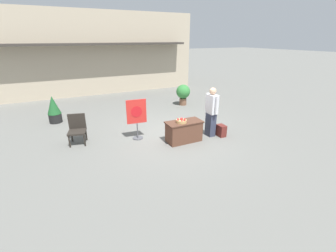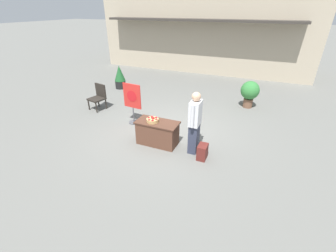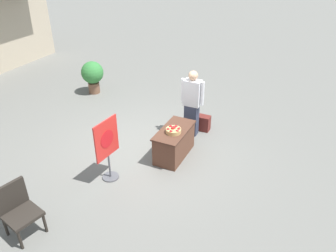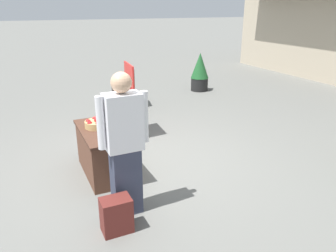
{
  "view_description": "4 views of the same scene",
  "coord_description": "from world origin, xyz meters",
  "px_view_note": "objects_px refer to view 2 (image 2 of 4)",
  "views": [
    {
      "loc": [
        -3.52,
        -6.88,
        3.35
      ],
      "look_at": [
        -0.51,
        -0.67,
        0.62
      ],
      "focal_mm": 24.0,
      "sensor_mm": 36.0,
      "label": 1
    },
    {
      "loc": [
        2.59,
        -5.92,
        3.64
      ],
      "look_at": [
        0.4,
        -0.78,
        0.67
      ],
      "focal_mm": 24.0,
      "sensor_mm": 36.0,
      "label": 2
    },
    {
      "loc": [
        -5.86,
        -3.4,
        4.56
      ],
      "look_at": [
        0.46,
        -0.4,
        0.51
      ],
      "focal_mm": 35.0,
      "sensor_mm": 36.0,
      "label": 3
    },
    {
      "loc": [
        4.56,
        -1.76,
        2.44
      ],
      "look_at": [
        0.62,
        0.06,
        0.84
      ],
      "focal_mm": 35.0,
      "sensor_mm": 36.0,
      "label": 4
    }
  ],
  "objects_px": {
    "apple_basket": "(153,120)",
    "potted_plant_near_left": "(250,92)",
    "backpack": "(202,152)",
    "potted_plant_far_left": "(120,77)",
    "poster_board": "(132,101)",
    "patio_chair": "(98,96)",
    "person_visitor": "(195,123)",
    "display_table": "(158,133)"
  },
  "relations": [
    {
      "from": "poster_board",
      "to": "potted_plant_near_left",
      "type": "relative_size",
      "value": 1.31
    },
    {
      "from": "display_table",
      "to": "backpack",
      "type": "xyz_separation_m",
      "value": [
        1.43,
        -0.22,
        -0.15
      ]
    },
    {
      "from": "display_table",
      "to": "potted_plant_far_left",
      "type": "distance_m",
      "value": 5.61
    },
    {
      "from": "person_visitor",
      "to": "patio_chair",
      "type": "height_order",
      "value": "person_visitor"
    },
    {
      "from": "patio_chair",
      "to": "person_visitor",
      "type": "bearing_deg",
      "value": 84.71
    },
    {
      "from": "person_visitor",
      "to": "poster_board",
      "type": "distance_m",
      "value": 2.63
    },
    {
      "from": "backpack",
      "to": "patio_chair",
      "type": "distance_m",
      "value": 5.01
    },
    {
      "from": "person_visitor",
      "to": "poster_board",
      "type": "bearing_deg",
      "value": -20.37
    },
    {
      "from": "backpack",
      "to": "potted_plant_far_left",
      "type": "xyz_separation_m",
      "value": [
        -5.38,
        4.19,
        0.37
      ]
    },
    {
      "from": "apple_basket",
      "to": "potted_plant_far_left",
      "type": "height_order",
      "value": "potted_plant_far_left"
    },
    {
      "from": "person_visitor",
      "to": "potted_plant_far_left",
      "type": "height_order",
      "value": "person_visitor"
    },
    {
      "from": "person_visitor",
      "to": "patio_chair",
      "type": "bearing_deg",
      "value": -18.79
    },
    {
      "from": "display_table",
      "to": "backpack",
      "type": "relative_size",
      "value": 2.95
    },
    {
      "from": "backpack",
      "to": "patio_chair",
      "type": "relative_size",
      "value": 0.43
    },
    {
      "from": "person_visitor",
      "to": "patio_chair",
      "type": "xyz_separation_m",
      "value": [
        -4.38,
        1.45,
        -0.37
      ]
    },
    {
      "from": "person_visitor",
      "to": "backpack",
      "type": "bearing_deg",
      "value": 144.16
    },
    {
      "from": "poster_board",
      "to": "potted_plant_near_left",
      "type": "height_order",
      "value": "poster_board"
    },
    {
      "from": "apple_basket",
      "to": "poster_board",
      "type": "relative_size",
      "value": 0.24
    },
    {
      "from": "patio_chair",
      "to": "potted_plant_far_left",
      "type": "relative_size",
      "value": 0.87
    },
    {
      "from": "potted_plant_far_left",
      "to": "apple_basket",
      "type": "bearing_deg",
      "value": -46.34
    },
    {
      "from": "potted_plant_near_left",
      "to": "potted_plant_far_left",
      "type": "relative_size",
      "value": 0.95
    },
    {
      "from": "apple_basket",
      "to": "poster_board",
      "type": "xyz_separation_m",
      "value": [
        -1.23,
        0.94,
        0.03
      ]
    },
    {
      "from": "apple_basket",
      "to": "potted_plant_near_left",
      "type": "xyz_separation_m",
      "value": [
        2.32,
        3.99,
        -0.12
      ]
    },
    {
      "from": "display_table",
      "to": "person_visitor",
      "type": "distance_m",
      "value": 1.23
    },
    {
      "from": "patio_chair",
      "to": "apple_basket",
      "type": "bearing_deg",
      "value": 77.57
    },
    {
      "from": "display_table",
      "to": "person_visitor",
      "type": "xyz_separation_m",
      "value": [
        1.11,
        0.01,
        0.55
      ]
    },
    {
      "from": "display_table",
      "to": "potted_plant_far_left",
      "type": "height_order",
      "value": "potted_plant_far_left"
    },
    {
      "from": "apple_basket",
      "to": "potted_plant_near_left",
      "type": "bearing_deg",
      "value": 59.78
    },
    {
      "from": "poster_board",
      "to": "person_visitor",
      "type": "bearing_deg",
      "value": 75.44
    },
    {
      "from": "display_table",
      "to": "patio_chair",
      "type": "xyz_separation_m",
      "value": [
        -3.28,
        1.46,
        0.18
      ]
    },
    {
      "from": "backpack",
      "to": "potted_plant_far_left",
      "type": "distance_m",
      "value": 6.83
    },
    {
      "from": "display_table",
      "to": "backpack",
      "type": "distance_m",
      "value": 1.46
    },
    {
      "from": "backpack",
      "to": "potted_plant_near_left",
      "type": "distance_m",
      "value": 4.26
    },
    {
      "from": "patio_chair",
      "to": "backpack",
      "type": "bearing_deg",
      "value": 83.37
    },
    {
      "from": "person_visitor",
      "to": "potted_plant_near_left",
      "type": "height_order",
      "value": "person_visitor"
    },
    {
      "from": "backpack",
      "to": "potted_plant_near_left",
      "type": "height_order",
      "value": "potted_plant_near_left"
    },
    {
      "from": "poster_board",
      "to": "potted_plant_near_left",
      "type": "distance_m",
      "value": 4.68
    },
    {
      "from": "backpack",
      "to": "patio_chair",
      "type": "bearing_deg",
      "value": 160.31
    },
    {
      "from": "poster_board",
      "to": "patio_chair",
      "type": "relative_size",
      "value": 1.44
    },
    {
      "from": "apple_basket",
      "to": "poster_board",
      "type": "height_order",
      "value": "poster_board"
    },
    {
      "from": "person_visitor",
      "to": "patio_chair",
      "type": "relative_size",
      "value": 1.79
    },
    {
      "from": "poster_board",
      "to": "patio_chair",
      "type": "height_order",
      "value": "poster_board"
    }
  ]
}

